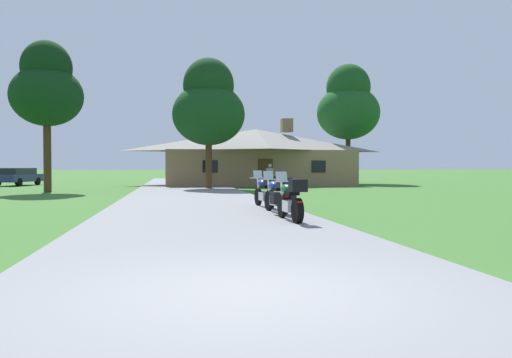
% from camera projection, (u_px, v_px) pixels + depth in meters
% --- Properties ---
extents(ground_plane, '(500.00, 500.00, 0.00)m').
position_uv_depth(ground_plane, '(191.00, 196.00, 25.53)').
color(ground_plane, '#386628').
extents(asphalt_driveway, '(6.40, 80.00, 0.06)m').
position_uv_depth(asphalt_driveway, '(193.00, 198.00, 23.56)').
color(asphalt_driveway, slate).
rests_on(asphalt_driveway, ground).
extents(motorcycle_green_nearest_to_camera, '(0.66, 2.08, 1.30)m').
position_uv_depth(motorcycle_green_nearest_to_camera, '(291.00, 200.00, 13.32)').
color(motorcycle_green_nearest_to_camera, black).
rests_on(motorcycle_green_nearest_to_camera, asphalt_driveway).
extents(motorcycle_blue_second_in_row, '(0.88, 2.08, 1.30)m').
position_uv_depth(motorcycle_blue_second_in_row, '(278.00, 195.00, 15.55)').
color(motorcycle_blue_second_in_row, black).
rests_on(motorcycle_blue_second_in_row, asphalt_driveway).
extents(motorcycle_blue_farthest_in_row, '(0.73, 2.08, 1.30)m').
position_uv_depth(motorcycle_blue_farthest_in_row, '(265.00, 191.00, 17.87)').
color(motorcycle_blue_farthest_in_row, black).
rests_on(motorcycle_blue_farthest_in_row, asphalt_driveway).
extents(stone_lodge, '(15.46, 9.25, 5.50)m').
position_uv_depth(stone_lodge, '(256.00, 156.00, 41.70)').
color(stone_lodge, '#896B4C').
rests_on(stone_lodge, ground).
extents(bystander_gray_shirt_near_lodge, '(0.49, 0.37, 1.69)m').
position_uv_depth(bystander_gray_shirt_near_lodge, '(270.00, 175.00, 35.16)').
color(bystander_gray_shirt_near_lodge, '#75664C').
rests_on(bystander_gray_shirt_near_lodge, ground).
extents(tree_right_of_lodge, '(5.66, 5.66, 10.77)m').
position_uv_depth(tree_right_of_lodge, '(348.00, 105.00, 45.60)').
color(tree_right_of_lodge, '#422D19').
rests_on(tree_right_of_lodge, ground).
extents(tree_left_near, '(4.16, 4.16, 8.88)m').
position_uv_depth(tree_left_near, '(47.00, 88.00, 29.56)').
color(tree_left_near, '#422D19').
rests_on(tree_left_near, ground).
extents(tree_by_lodge_front, '(4.88, 4.88, 8.81)m').
position_uv_depth(tree_by_lodge_front, '(209.00, 106.00, 33.97)').
color(tree_by_lodge_front, '#422D19').
rests_on(tree_by_lodge_front, ground).
extents(parked_navy_suv_far_left, '(2.83, 4.90, 1.40)m').
position_uv_depth(parked_navy_suv_far_left, '(18.00, 176.00, 40.05)').
color(parked_navy_suv_far_left, navy).
rests_on(parked_navy_suv_far_left, ground).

